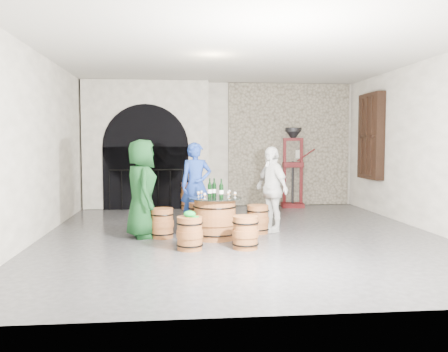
{
  "coord_description": "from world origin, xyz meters",
  "views": [
    {
      "loc": [
        -1.14,
        -8.33,
        1.64
      ],
      "look_at": [
        -0.3,
        0.12,
        1.05
      ],
      "focal_mm": 38.0,
      "sensor_mm": 36.0,
      "label": 1
    }
  ],
  "objects": [
    {
      "name": "barrel_table",
      "position": [
        -0.5,
        -0.3,
        0.35
      ],
      "size": [
        0.92,
        0.92,
        0.71
      ],
      "color": "brown",
      "rests_on": "ground"
    },
    {
      "name": "barrel_stool_far",
      "position": [
        -0.73,
        0.59,
        0.25
      ],
      "size": [
        0.42,
        0.42,
        0.51
      ],
      "color": "brown",
      "rests_on": "ground"
    },
    {
      "name": "barrel_stool_near_right",
      "position": [
        -0.09,
        -1.13,
        0.25
      ],
      "size": [
        0.42,
        0.42,
        0.51
      ],
      "color": "brown",
      "rests_on": "ground"
    },
    {
      "name": "wall_front",
      "position": [
        0.0,
        -4.0,
        1.6
      ],
      "size": [
        8.0,
        0.0,
        8.0
      ],
      "primitive_type": "plane",
      "rotation": [
        -1.57,
        0.0,
        0.0
      ],
      "color": "white",
      "rests_on": "ground"
    },
    {
      "name": "tasting_glass_d",
      "position": [
        -0.22,
        -0.02,
        0.76
      ],
      "size": [
        0.05,
        0.05,
        0.1
      ],
      "primitive_type": null,
      "color": "#B76423",
      "rests_on": "barrel_table"
    },
    {
      "name": "side_barrel",
      "position": [
        -0.81,
        3.4,
        0.33
      ],
      "size": [
        0.5,
        0.5,
        0.66
      ],
      "rotation": [
        0.0,
        0.0,
        -0.11
      ],
      "color": "brown",
      "rests_on": "ground"
    },
    {
      "name": "stone_facing_panel",
      "position": [
        1.8,
        3.94,
        1.6
      ],
      "size": [
        3.2,
        0.12,
        3.18
      ],
      "primitive_type": "cube",
      "color": "gray",
      "rests_on": "ground"
    },
    {
      "name": "wine_bottle_left",
      "position": [
        -0.58,
        -0.25,
        0.84
      ],
      "size": [
        0.08,
        0.08,
        0.32
      ],
      "color": "black",
      "rests_on": "barrel_table"
    },
    {
      "name": "wine_bottle_right",
      "position": [
        -0.5,
        -0.2,
        0.84
      ],
      "size": [
        0.08,
        0.08,
        0.32
      ],
      "color": "black",
      "rests_on": "barrel_table"
    },
    {
      "name": "corking_press",
      "position": [
        1.81,
        3.5,
        1.18
      ],
      "size": [
        0.84,
        0.5,
        2.03
      ],
      "rotation": [
        0.0,
        0.0,
        -0.1
      ],
      "color": "#4B0C0E",
      "rests_on": "ground"
    },
    {
      "name": "wall_right",
      "position": [
        3.5,
        0.0,
        1.6
      ],
      "size": [
        0.0,
        8.0,
        8.0
      ],
      "primitive_type": "plane",
      "rotation": [
        1.57,
        0.0,
        -1.57
      ],
      "color": "white",
      "rests_on": "ground"
    },
    {
      "name": "arched_opening",
      "position": [
        -1.9,
        3.74,
        1.58
      ],
      "size": [
        3.1,
        0.6,
        3.19
      ],
      "color": "white",
      "rests_on": "ground"
    },
    {
      "name": "barrel_stool_left",
      "position": [
        -1.4,
        -0.13,
        0.25
      ],
      "size": [
        0.42,
        0.42,
        0.51
      ],
      "color": "brown",
      "rests_on": "ground"
    },
    {
      "name": "shuttered_window",
      "position": [
        3.38,
        2.4,
        1.8
      ],
      "size": [
        0.23,
        1.1,
        2.0
      ],
      "color": "black",
      "rests_on": "wall_right"
    },
    {
      "name": "barrel_stool_near_left",
      "position": [
        -0.95,
        -1.11,
        0.25
      ],
      "size": [
        0.42,
        0.42,
        0.51
      ],
      "color": "brown",
      "rests_on": "ground"
    },
    {
      "name": "barrel_stool_right",
      "position": [
        0.32,
        0.12,
        0.25
      ],
      "size": [
        0.42,
        0.42,
        0.51
      ],
      "color": "brown",
      "rests_on": "ground"
    },
    {
      "name": "ceiling",
      "position": [
        0.0,
        0.0,
        3.2
      ],
      "size": [
        8.0,
        8.0,
        0.0
      ],
      "primitive_type": "plane",
      "rotation": [
        3.14,
        0.0,
        0.0
      ],
      "color": "beige",
      "rests_on": "wall_back"
    },
    {
      "name": "tasting_glass_f",
      "position": [
        -0.78,
        -0.24,
        0.76
      ],
      "size": [
        0.05,
        0.05,
        0.1
      ],
      "primitive_type": null,
      "color": "#B76423",
      "rests_on": "barrel_table"
    },
    {
      "name": "green_cap",
      "position": [
        -0.95,
        -1.11,
        0.55
      ],
      "size": [
        0.23,
        0.18,
        0.1
      ],
      "color": "#0D942C",
      "rests_on": "barrel_stool_near_left"
    },
    {
      "name": "ground",
      "position": [
        0.0,
        0.0,
        0.0
      ],
      "size": [
        8.0,
        8.0,
        0.0
      ],
      "primitive_type": "plane",
      "color": "#313133",
      "rests_on": "ground"
    },
    {
      "name": "person_white",
      "position": [
        0.6,
        0.27,
        0.79
      ],
      "size": [
        0.71,
        1.0,
        1.58
      ],
      "primitive_type": "imported",
      "rotation": [
        0.0,
        0.0,
        -1.17
      ],
      "color": "silver",
      "rests_on": "ground"
    },
    {
      "name": "tasting_glass_a",
      "position": [
        -0.68,
        -0.48,
        0.76
      ],
      "size": [
        0.05,
        0.05,
        0.1
      ],
      "primitive_type": null,
      "color": "#B76423",
      "rests_on": "barrel_table"
    },
    {
      "name": "wine_bottle_center",
      "position": [
        -0.39,
        -0.38,
        0.84
      ],
      "size": [
        0.08,
        0.08,
        0.32
      ],
      "color": "black",
      "rests_on": "barrel_table"
    },
    {
      "name": "tasting_glass_b",
      "position": [
        -0.27,
        -0.29,
        0.76
      ],
      "size": [
        0.05,
        0.05,
        0.1
      ],
      "primitive_type": null,
      "color": "#B76423",
      "rests_on": "barrel_table"
    },
    {
      "name": "wall_left",
      "position": [
        -3.5,
        0.0,
        1.6
      ],
      "size": [
        0.0,
        8.0,
        8.0
      ],
      "primitive_type": "plane",
      "rotation": [
        1.57,
        0.0,
        1.57
      ],
      "color": "white",
      "rests_on": "ground"
    },
    {
      "name": "tasting_glass_e",
      "position": [
        -0.16,
        -0.39,
        0.76
      ],
      "size": [
        0.05,
        0.05,
        0.1
      ],
      "primitive_type": null,
      "color": "#B76423",
      "rests_on": "barrel_table"
    },
    {
      "name": "person_green",
      "position": [
        -1.75,
        -0.07,
        0.85
      ],
      "size": [
        0.7,
        0.93,
        1.71
      ],
      "primitive_type": "imported",
      "rotation": [
        0.0,
        0.0,
        1.78
      ],
      "color": "#0F3817",
      "rests_on": "ground"
    },
    {
      "name": "tasting_glass_c",
      "position": [
        -0.72,
        -0.1,
        0.76
      ],
      "size": [
        0.05,
        0.05,
        0.1
      ],
      "primitive_type": null,
      "color": "#B76423",
      "rests_on": "barrel_table"
    },
    {
      "name": "person_blue",
      "position": [
        -0.78,
        0.78,
        0.83
      ],
      "size": [
        0.65,
        0.48,
        1.65
      ],
      "primitive_type": "imported",
      "rotation": [
        0.0,
        0.0,
        0.14
      ],
      "color": "#1C3A9B",
      "rests_on": "ground"
    },
    {
      "name": "control_box",
      "position": [
        2.05,
        3.86,
        1.35
      ],
      "size": [
        0.18,
        0.1,
        0.22
      ],
      "primitive_type": "cube",
      "color": "silver",
      "rests_on": "wall_back"
    },
    {
      "name": "wall_back",
      "position": [
        0.0,
        4.0,
        1.6
      ],
      "size": [
        8.0,
        0.0,
        8.0
      ],
      "primitive_type": "plane",
      "rotation": [
        1.57,
        0.0,
        0.0
      ],
      "color": "white",
      "rests_on": "ground"
    }
  ]
}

